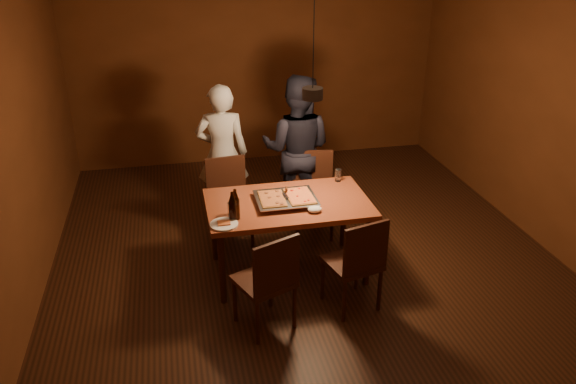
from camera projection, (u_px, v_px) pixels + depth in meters
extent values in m
plane|color=#3B1C10|center=(309.00, 266.00, 5.56)|extent=(6.00, 6.00, 0.00)
plane|color=brown|center=(257.00, 61.00, 7.62)|extent=(5.00, 0.00, 5.00)
plane|color=brown|center=(493.00, 366.00, 2.31)|extent=(5.00, 0.00, 5.00)
plane|color=brown|center=(10.00, 154.00, 4.49)|extent=(0.00, 6.00, 6.00)
plane|color=brown|center=(561.00, 114.00, 5.44)|extent=(0.00, 6.00, 6.00)
cube|color=brown|center=(288.00, 204.00, 5.19)|extent=(1.50, 0.90, 0.05)
cylinder|color=#38190F|center=(222.00, 268.00, 4.89)|extent=(0.06, 0.06, 0.70)
cylinder|color=#38190F|center=(368.00, 251.00, 5.15)|extent=(0.06, 0.06, 0.70)
cylinder|color=#38190F|center=(214.00, 228.00, 5.54)|extent=(0.06, 0.06, 0.70)
cylinder|color=#38190F|center=(344.00, 215.00, 5.80)|extent=(0.06, 0.06, 0.70)
cube|color=#38190F|center=(231.00, 205.00, 5.83)|extent=(0.46, 0.46, 0.04)
cube|color=#38190F|center=(226.00, 177.00, 5.89)|extent=(0.42, 0.07, 0.45)
cube|color=#38190F|center=(314.00, 198.00, 5.99)|extent=(0.49, 0.49, 0.04)
cube|color=#38190F|center=(313.00, 170.00, 6.06)|extent=(0.42, 0.11, 0.45)
cube|color=#38190F|center=(264.00, 281.00, 4.57)|extent=(0.55, 0.55, 0.04)
cube|color=#38190F|center=(277.00, 267.00, 4.33)|extent=(0.40, 0.19, 0.45)
cube|color=#38190F|center=(352.00, 263.00, 4.82)|extent=(0.51, 0.51, 0.04)
cube|color=#38190F|center=(366.00, 249.00, 4.57)|extent=(0.41, 0.13, 0.45)
cube|color=silver|center=(286.00, 200.00, 5.16)|extent=(0.56, 0.46, 0.05)
cube|color=maroon|center=(272.00, 198.00, 5.11)|extent=(0.23, 0.36, 0.02)
cube|color=gold|center=(300.00, 196.00, 5.16)|extent=(0.24, 0.38, 0.02)
cylinder|color=black|center=(233.00, 212.00, 4.81)|extent=(0.07, 0.07, 0.17)
cone|color=black|center=(232.00, 197.00, 4.75)|extent=(0.07, 0.07, 0.10)
cylinder|color=black|center=(236.00, 209.00, 4.84)|extent=(0.07, 0.07, 0.18)
cone|color=black|center=(235.00, 195.00, 4.78)|extent=(0.07, 0.07, 0.10)
cylinder|color=silver|center=(231.00, 209.00, 4.92)|extent=(0.07, 0.07, 0.11)
cylinder|color=silver|center=(338.00, 175.00, 5.57)|extent=(0.06, 0.06, 0.13)
cylinder|color=white|center=(224.00, 224.00, 4.76)|extent=(0.24, 0.24, 0.02)
cube|color=gold|center=(224.00, 223.00, 4.76)|extent=(0.11, 0.09, 0.01)
ellipsoid|color=white|center=(315.00, 209.00, 4.98)|extent=(0.13, 0.10, 0.05)
imported|color=silver|center=(222.00, 154.00, 6.19)|extent=(0.61, 0.43, 1.56)
imported|color=black|center=(297.00, 149.00, 6.18)|extent=(0.99, 0.90, 1.66)
cylinder|color=black|center=(313.00, 94.00, 4.82)|extent=(0.18, 0.18, 0.10)
cylinder|color=black|center=(314.00, 28.00, 4.58)|extent=(0.01, 0.01, 1.00)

